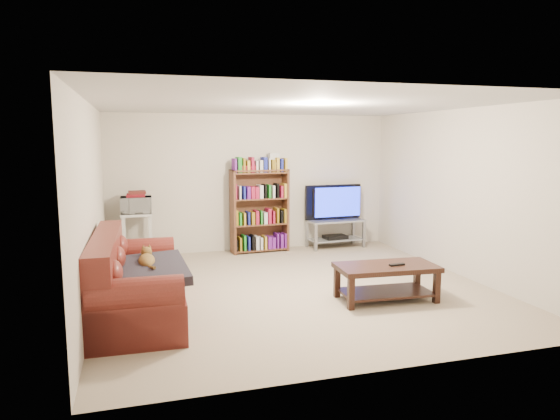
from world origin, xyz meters
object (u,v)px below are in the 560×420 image
object	(u,v)px
bookshelf	(260,210)
coffee_table	(386,276)
tv_stand	(335,229)
sofa	(131,287)

from	to	relation	value
bookshelf	coffee_table	bearing A→B (deg)	-78.36
coffee_table	tv_stand	distance (m)	3.07
tv_stand	bookshelf	bearing A→B (deg)	175.04
coffee_table	tv_stand	size ratio (longest dim) A/B	1.19
sofa	bookshelf	bearing A→B (deg)	53.04
coffee_table	bookshelf	world-z (taller)	bookshelf
sofa	tv_stand	distance (m)	4.49
coffee_table	bookshelf	distance (m)	3.19
sofa	tv_stand	world-z (taller)	sofa
tv_stand	bookshelf	distance (m)	1.47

